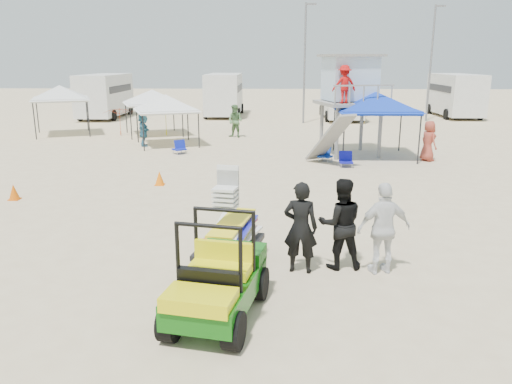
{
  "coord_description": "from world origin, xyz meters",
  "views": [
    {
      "loc": [
        0.89,
        -8.31,
        4.3
      ],
      "look_at": [
        0.5,
        3.0,
        1.3
      ],
      "focal_mm": 35.0,
      "sensor_mm": 36.0,
      "label": 1
    }
  ],
  "objects_px": {
    "utility_cart": "(216,273)",
    "lifeguard_tower": "(350,82)",
    "canopy_blue": "(376,95)",
    "surf_trailer": "(229,231)",
    "man_left": "(301,228)"
  },
  "relations": [
    {
      "from": "canopy_blue",
      "to": "lifeguard_tower",
      "type": "bearing_deg",
      "value": 149.66
    },
    {
      "from": "man_left",
      "to": "canopy_blue",
      "type": "xyz_separation_m",
      "value": [
        3.99,
        12.95,
        1.82
      ]
    },
    {
      "from": "utility_cart",
      "to": "surf_trailer",
      "type": "distance_m",
      "value": 2.33
    },
    {
      "from": "lifeguard_tower",
      "to": "man_left",
      "type": "bearing_deg",
      "value": -102.01
    },
    {
      "from": "lifeguard_tower",
      "to": "canopy_blue",
      "type": "distance_m",
      "value": 1.38
    },
    {
      "from": "surf_trailer",
      "to": "canopy_blue",
      "type": "bearing_deg",
      "value": 66.5
    },
    {
      "from": "surf_trailer",
      "to": "man_left",
      "type": "relative_size",
      "value": 1.17
    },
    {
      "from": "utility_cart",
      "to": "canopy_blue",
      "type": "relative_size",
      "value": 0.76
    },
    {
      "from": "utility_cart",
      "to": "lifeguard_tower",
      "type": "height_order",
      "value": "lifeguard_tower"
    },
    {
      "from": "surf_trailer",
      "to": "man_left",
      "type": "xyz_separation_m",
      "value": [
        1.51,
        -0.3,
        0.19
      ]
    },
    {
      "from": "surf_trailer",
      "to": "lifeguard_tower",
      "type": "relative_size",
      "value": 0.51
    },
    {
      "from": "man_left",
      "to": "lifeguard_tower",
      "type": "distance_m",
      "value": 14.09
    },
    {
      "from": "man_left",
      "to": "lifeguard_tower",
      "type": "bearing_deg",
      "value": -92.58
    },
    {
      "from": "canopy_blue",
      "to": "man_left",
      "type": "bearing_deg",
      "value": -107.11
    },
    {
      "from": "utility_cart",
      "to": "lifeguard_tower",
      "type": "xyz_separation_m",
      "value": [
        4.41,
        15.62,
        2.48
      ]
    }
  ]
}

